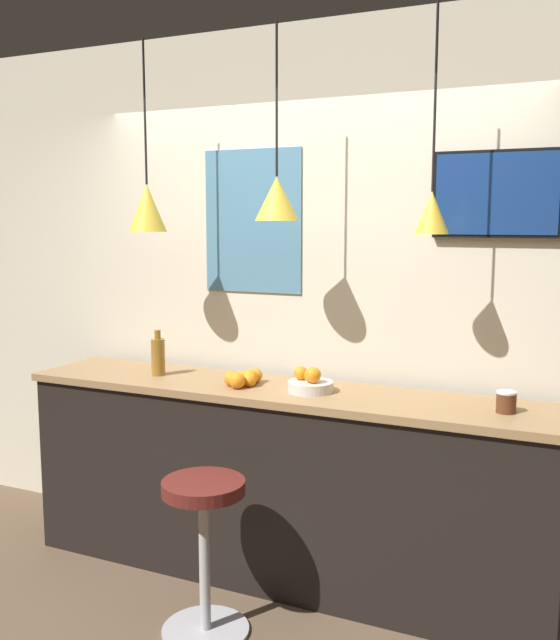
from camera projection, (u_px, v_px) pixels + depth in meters
name	position (u px, v px, depth m)	size (l,w,h in m)	color
back_wall	(309.00, 297.00, 3.92)	(8.00, 0.06, 2.90)	beige
service_counter	(280.00, 483.00, 3.71)	(2.81, 0.55, 1.02)	black
bar_stool	(204.00, 529.00, 3.19)	(0.40, 0.40, 0.72)	#B7B7BC
fruit_bowl	(310.00, 383.00, 3.55)	(0.23, 0.23, 0.13)	beige
orange_pile	(244.00, 378.00, 3.68)	(0.17, 0.24, 0.08)	orange
juice_bottle	(158.00, 356.00, 3.92)	(0.08, 0.08, 0.25)	olive
spread_jar	(506.00, 402.00, 3.16)	(0.09, 0.09, 0.10)	#562D19
pendant_lamp_left	(147.00, 207.00, 3.79)	(0.20, 0.20, 1.00)	black
pendant_lamp_middle	(277.00, 198.00, 3.47)	(0.22, 0.22, 0.94)	black
pendant_lamp_right	(432.00, 211.00, 3.16)	(0.16, 0.16, 1.00)	black
mounted_tv	(496.00, 194.00, 3.39)	(0.60, 0.04, 0.41)	black
wall_poster	(252.00, 221.00, 3.97)	(0.59, 0.01, 0.79)	teal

